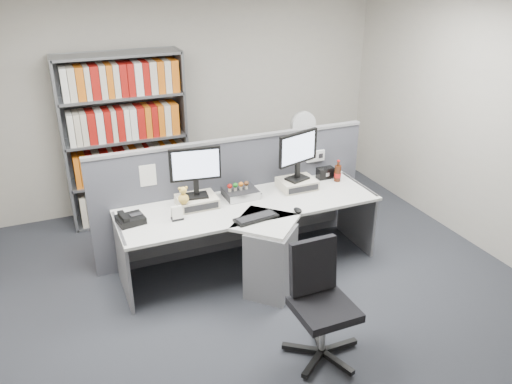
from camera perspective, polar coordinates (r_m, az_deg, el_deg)
name	(u,v)px	position (r m, az deg, el deg)	size (l,w,h in m)	color
ground	(284,310)	(4.91, 3.03, -12.76)	(5.50, 5.50, 0.00)	#32343B
room_shell	(289,122)	(4.09, 3.59, 7.65)	(5.04, 5.54, 2.72)	#B5AFA2
partition	(235,194)	(5.57, -2.36, -0.18)	(3.00, 0.08, 1.27)	#4D4E57
desk	(258,237)	(5.11, 0.24, -4.97)	(2.60, 1.20, 0.72)	silver
monitor_riser_left	(197,201)	(5.14, -6.46, -1.01)	(0.38, 0.31, 0.10)	beige
monitor_riser_right	(297,184)	(5.52, 4.51, 0.90)	(0.38, 0.31, 0.10)	beige
monitor_left	(195,168)	(5.01, -6.65, 2.61)	(0.49, 0.19, 0.50)	black
monitor_right	(298,152)	(5.39, 4.62, 4.41)	(0.50, 0.22, 0.52)	black
desktop_pc	(240,193)	(5.31, -1.72, -0.10)	(0.32, 0.29, 0.09)	black
figurines	(238,185)	(5.25, -1.97, 0.71)	(0.23, 0.05, 0.09)	beige
keyboard	(256,218)	(4.88, 0.02, -2.83)	(0.44, 0.22, 0.03)	black
mouse	(298,210)	(5.02, 4.59, -2.00)	(0.07, 0.11, 0.04)	black
desk_phone	(130,219)	(4.94, -13.60, -2.90)	(0.27, 0.25, 0.10)	black
desk_calendar	(177,214)	(4.90, -8.63, -2.41)	(0.11, 0.08, 0.13)	black
plush_toy	(183,196)	(4.96, -7.94, -0.49)	(0.10, 0.10, 0.18)	gold
speaker	(325,173)	(5.80, 7.57, 2.08)	(0.18, 0.10, 0.12)	black
cola_bottle	(338,173)	(5.73, 8.91, 2.03)	(0.07, 0.07, 0.24)	#3F190A
shelving_unit	(126,142)	(6.32, -14.04, 5.36)	(1.41, 0.40, 2.00)	slate
filing_cabinet	(301,177)	(6.77, 4.93, 1.61)	(0.45, 0.61, 0.70)	slate
desk_fan	(303,127)	(6.53, 5.14, 7.11)	(0.31, 0.19, 0.53)	white
office_chair	(320,299)	(4.21, 6.99, -11.51)	(0.60, 0.63, 0.95)	silver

